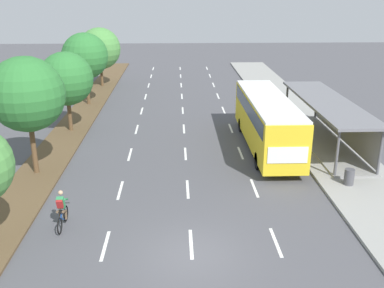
# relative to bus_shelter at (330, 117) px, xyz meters

# --- Properties ---
(ground_plane) EXTENTS (140.00, 140.00, 0.00)m
(ground_plane) POSITION_rel_bus_shelter_xyz_m (-9.53, -12.63, -1.87)
(ground_plane) COLOR #4C4C51
(median_strip) EXTENTS (2.60, 52.00, 0.12)m
(median_strip) POSITION_rel_bus_shelter_xyz_m (-17.83, 7.37, -1.81)
(median_strip) COLOR brown
(median_strip) RESTS_ON ground
(sidewalk_right) EXTENTS (4.50, 52.00, 0.15)m
(sidewalk_right) POSITION_rel_bus_shelter_xyz_m (-0.28, 7.37, -1.79)
(sidewalk_right) COLOR gray
(sidewalk_right) RESTS_ON ground
(lane_divider_left) EXTENTS (0.14, 48.88, 0.01)m
(lane_divider_left) POSITION_rel_bus_shelter_xyz_m (-13.03, 6.31, -1.86)
(lane_divider_left) COLOR white
(lane_divider_left) RESTS_ON ground
(lane_divider_center) EXTENTS (0.14, 48.88, 0.01)m
(lane_divider_center) POSITION_rel_bus_shelter_xyz_m (-9.53, 6.31, -1.86)
(lane_divider_center) COLOR white
(lane_divider_center) RESTS_ON ground
(lane_divider_right) EXTENTS (0.14, 48.88, 0.01)m
(lane_divider_right) POSITION_rel_bus_shelter_xyz_m (-6.03, 6.31, -1.86)
(lane_divider_right) COLOR white
(lane_divider_right) RESTS_ON ground
(bus_shelter) EXTENTS (2.90, 12.20, 2.86)m
(bus_shelter) POSITION_rel_bus_shelter_xyz_m (0.00, 0.00, 0.00)
(bus_shelter) COLOR gray
(bus_shelter) RESTS_ON sidewalk_right
(bus) EXTENTS (2.54, 11.29, 3.37)m
(bus) POSITION_rel_bus_shelter_xyz_m (-4.28, -0.57, 0.20)
(bus) COLOR yellow
(bus) RESTS_ON ground
(cyclist) EXTENTS (0.46, 1.82, 1.71)m
(cyclist) POSITION_rel_bus_shelter_xyz_m (-15.08, -10.27, -1.08)
(cyclist) COLOR black
(cyclist) RESTS_ON ground
(median_tree_second) EXTENTS (4.02, 4.02, 6.48)m
(median_tree_second) POSITION_rel_bus_shelter_xyz_m (-17.97, -4.36, 2.71)
(median_tree_second) COLOR brown
(median_tree_second) RESTS_ON median_strip
(median_tree_third) EXTENTS (3.77, 3.77, 5.65)m
(median_tree_third) POSITION_rel_bus_shelter_xyz_m (-17.76, 3.38, 2.01)
(median_tree_third) COLOR brown
(median_tree_third) RESTS_ON median_strip
(median_tree_fourth) EXTENTS (3.98, 3.98, 6.22)m
(median_tree_fourth) POSITION_rel_bus_shelter_xyz_m (-17.91, 11.12, 2.47)
(median_tree_fourth) COLOR brown
(median_tree_fourth) RESTS_ON median_strip
(median_tree_fifth) EXTENTS (4.25, 4.25, 5.99)m
(median_tree_fifth) POSITION_rel_bus_shelter_xyz_m (-17.91, 18.87, 2.11)
(median_tree_fifth) COLOR brown
(median_tree_fifth) RESTS_ON median_strip
(trash_bin) EXTENTS (0.52, 0.52, 0.85)m
(trash_bin) POSITION_rel_bus_shelter_xyz_m (-1.08, -6.68, -1.29)
(trash_bin) COLOR #4C4C51
(trash_bin) RESTS_ON sidewalk_right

